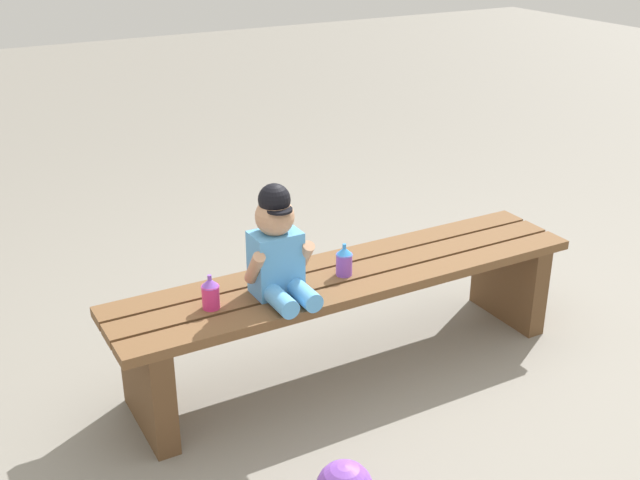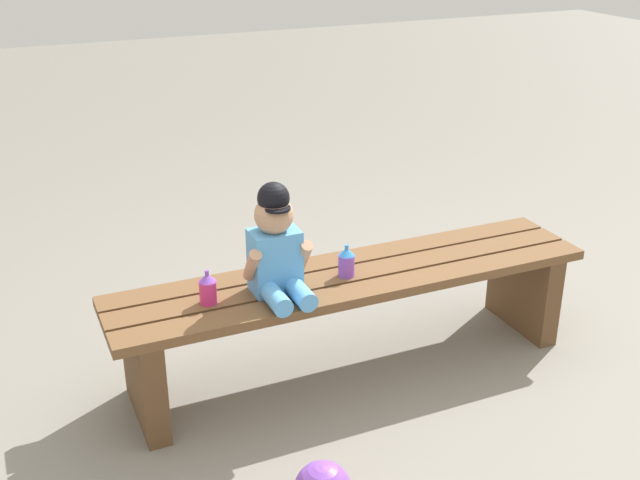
% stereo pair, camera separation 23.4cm
% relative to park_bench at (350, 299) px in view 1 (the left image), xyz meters
% --- Properties ---
extents(ground_plane, '(16.00, 16.00, 0.00)m').
position_rel_park_bench_xyz_m(ground_plane, '(0.00, 0.00, -0.29)').
color(ground_plane, gray).
extents(park_bench, '(1.84, 0.39, 0.41)m').
position_rel_park_bench_xyz_m(park_bench, '(0.00, 0.00, 0.00)').
color(park_bench, brown).
rests_on(park_bench, ground_plane).
extents(child_figure, '(0.23, 0.27, 0.40)m').
position_rel_park_bench_xyz_m(child_figure, '(-0.31, -0.03, 0.30)').
color(child_figure, '#59A5E5').
rests_on(child_figure, park_bench).
extents(sippy_cup_left, '(0.06, 0.06, 0.12)m').
position_rel_park_bench_xyz_m(sippy_cup_left, '(-0.56, -0.01, 0.18)').
color(sippy_cup_left, '#E5337F').
rests_on(sippy_cup_left, park_bench).
extents(sippy_cup_right, '(0.06, 0.06, 0.12)m').
position_rel_park_bench_xyz_m(sippy_cup_right, '(-0.04, -0.01, 0.18)').
color(sippy_cup_right, '#8C4CCC').
rests_on(sippy_cup_right, park_bench).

